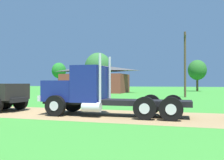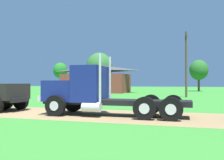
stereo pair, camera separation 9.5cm
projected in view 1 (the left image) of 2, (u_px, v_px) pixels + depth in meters
ground_plane at (56, 113)px, 14.95m from camera, size 200.00×200.00×0.00m
dirt_track at (56, 113)px, 14.95m from camera, size 120.00×5.20×0.01m
truck_foreground_white at (93, 92)px, 14.13m from camera, size 8.31×2.70×3.37m
shed_building at (95, 79)px, 46.11m from camera, size 12.09×7.69×5.16m
utility_pole_near at (185, 62)px, 31.12m from camera, size 0.33×2.20×8.20m
tree_left at (59, 71)px, 60.15m from camera, size 3.42×3.42×6.64m
tree_mid at (98, 67)px, 49.89m from camera, size 5.34×5.34×7.82m
tree_right at (197, 70)px, 52.44m from camera, size 3.85×3.85×6.61m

